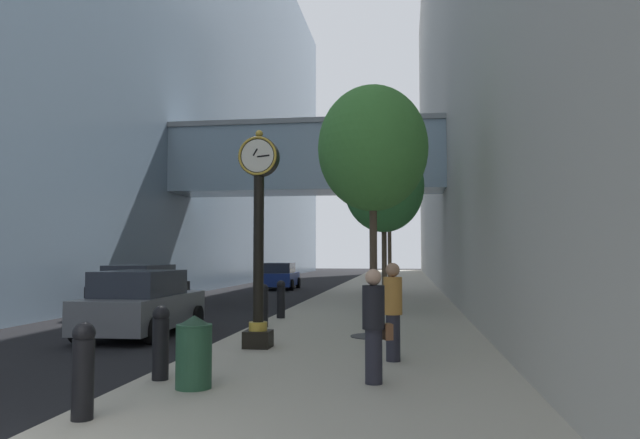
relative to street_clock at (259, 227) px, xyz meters
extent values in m
plane|color=black|center=(-1.10, 19.34, -2.65)|extent=(110.00, 110.00, 0.00)
cube|color=#ADA593|center=(1.90, 22.34, -2.58)|extent=(6.00, 80.00, 0.14)
cube|color=slate|center=(-12.62, 22.34, 11.78)|extent=(9.00, 80.00, 28.85)
cube|color=#849EB2|center=(-1.61, 16.33, 3.94)|extent=(13.62, 3.20, 3.07)
cube|color=gray|center=(-1.61, 16.33, 5.60)|extent=(13.62, 3.40, 0.24)
cube|color=#B7B2A8|center=(9.39, 22.34, 12.17)|extent=(9.00, 80.00, 29.64)
cube|color=black|center=(0.00, 0.01, -2.34)|extent=(0.55, 0.55, 0.35)
cylinder|color=gold|center=(0.00, 0.01, -2.07)|extent=(0.38, 0.38, 0.18)
cylinder|color=black|center=(0.00, 0.01, -0.46)|extent=(0.22, 0.22, 3.05)
cylinder|color=black|center=(0.00, 0.01, 1.49)|extent=(0.84, 0.28, 0.84)
torus|color=gold|center=(0.00, -0.15, 1.49)|extent=(0.82, 0.05, 0.82)
cylinder|color=silver|center=(0.00, -0.14, 1.49)|extent=(0.69, 0.01, 0.69)
cylinder|color=silver|center=(0.00, 0.16, 1.49)|extent=(0.69, 0.01, 0.69)
sphere|color=gold|center=(0.00, 0.01, 1.98)|extent=(0.16, 0.16, 0.16)
cube|color=black|center=(-0.04, -0.15, 1.56)|extent=(0.11, 0.01, 0.16)
cube|color=black|center=(0.13, -0.15, 1.48)|extent=(0.26, 0.01, 0.05)
cylinder|color=black|center=(-0.72, -5.60, -2.04)|extent=(0.25, 0.25, 0.94)
sphere|color=black|center=(-0.72, -5.60, -1.50)|extent=(0.27, 0.27, 0.27)
cylinder|color=black|center=(-0.72, -3.33, -2.04)|extent=(0.25, 0.25, 0.94)
sphere|color=black|center=(-0.72, -3.33, -1.50)|extent=(0.27, 0.27, 0.27)
cylinder|color=black|center=(-0.72, 3.47, -2.04)|extent=(0.25, 0.25, 0.94)
sphere|color=black|center=(-0.72, 3.47, -1.50)|extent=(0.27, 0.27, 0.27)
cylinder|color=black|center=(-0.72, 5.74, -2.04)|extent=(0.25, 0.25, 0.94)
sphere|color=black|center=(-0.72, 5.74, -1.50)|extent=(0.27, 0.27, 0.27)
cylinder|color=#333335|center=(2.30, 2.00, -2.50)|extent=(1.10, 1.10, 0.02)
cylinder|color=#4C3D2D|center=(2.30, 2.00, -0.77)|extent=(0.18, 0.18, 3.49)
ellipsoid|color=#428438|center=(2.30, 2.00, 1.96)|extent=(2.63, 2.63, 3.03)
cylinder|color=#333335|center=(2.30, 9.22, -2.50)|extent=(1.10, 1.10, 0.02)
cylinder|color=#4C3D2D|center=(2.30, 9.22, -0.86)|extent=(0.18, 0.18, 3.30)
ellipsoid|color=#387F3D|center=(2.30, 9.22, 1.86)|extent=(2.87, 2.87, 3.30)
cylinder|color=#333335|center=(2.30, 16.44, -2.50)|extent=(1.10, 1.10, 0.02)
cylinder|color=brown|center=(2.30, 16.44, -0.47)|extent=(0.18, 0.18, 4.09)
ellipsoid|color=#428438|center=(2.30, 16.44, 2.33)|extent=(2.01, 2.01, 2.32)
cylinder|color=#234C33|center=(0.00, -3.82, -2.05)|extent=(0.52, 0.52, 0.92)
cone|color=#183523|center=(0.00, -3.82, -1.54)|extent=(0.53, 0.53, 0.16)
cylinder|color=#23232D|center=(2.57, -3.15, -2.10)|extent=(0.33, 0.33, 0.81)
cylinder|color=black|center=(2.57, -3.15, -1.37)|extent=(0.43, 0.43, 0.66)
sphere|color=tan|center=(2.57, -3.15, -0.92)|extent=(0.25, 0.25, 0.25)
cube|color=brown|center=(2.78, -3.08, -1.74)|extent=(0.17, 0.23, 0.24)
cylinder|color=#23232D|center=(2.82, -1.20, -2.09)|extent=(0.37, 0.37, 0.84)
cylinder|color=#B77A33|center=(2.82, -1.20, -1.33)|extent=(0.48, 0.48, 0.68)
sphere|color=#9E7556|center=(2.82, -1.20, -0.86)|extent=(0.26, 0.26, 0.26)
cube|color=slate|center=(-3.66, 2.49, -2.03)|extent=(1.91, 4.44, 0.80)
cube|color=#282D38|center=(-3.66, 2.26, -1.32)|extent=(1.66, 2.50, 0.66)
cylinder|color=black|center=(-4.61, 3.97, -2.33)|extent=(0.23, 0.64, 0.64)
cylinder|color=black|center=(-2.77, 4.00, -2.33)|extent=(0.23, 0.64, 0.64)
cylinder|color=black|center=(-4.56, 0.97, -2.33)|extent=(0.23, 0.64, 0.64)
cylinder|color=black|center=(-2.72, 1.00, -2.33)|extent=(0.23, 0.64, 0.64)
cube|color=black|center=(-6.08, 7.72, -2.02)|extent=(1.87, 4.56, 0.83)
cube|color=#282D38|center=(-6.07, 7.49, -1.28)|extent=(1.64, 2.56, 0.68)
cylinder|color=black|center=(-7.01, 9.25, -2.33)|extent=(0.23, 0.64, 0.64)
cylinder|color=black|center=(-5.18, 9.27, -2.33)|extent=(0.23, 0.64, 0.64)
cylinder|color=black|center=(-6.98, 6.16, -2.33)|extent=(0.23, 0.64, 0.64)
cylinder|color=black|center=(-5.15, 6.18, -2.33)|extent=(0.23, 0.64, 0.64)
cube|color=navy|center=(-4.36, 22.96, -2.06)|extent=(1.89, 4.10, 0.75)
cube|color=#282D38|center=(-4.35, 22.75, -1.39)|extent=(1.61, 2.32, 0.61)
cylinder|color=black|center=(-5.28, 24.29, -2.33)|extent=(0.24, 0.65, 0.64)
cylinder|color=black|center=(-3.54, 24.36, -2.33)|extent=(0.24, 0.65, 0.64)
cylinder|color=black|center=(-5.17, 21.55, -2.33)|extent=(0.24, 0.65, 0.64)
cylinder|color=black|center=(-3.44, 21.62, -2.33)|extent=(0.24, 0.65, 0.64)
camera|label=1|loc=(3.06, -12.30, -0.57)|focal=33.77mm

